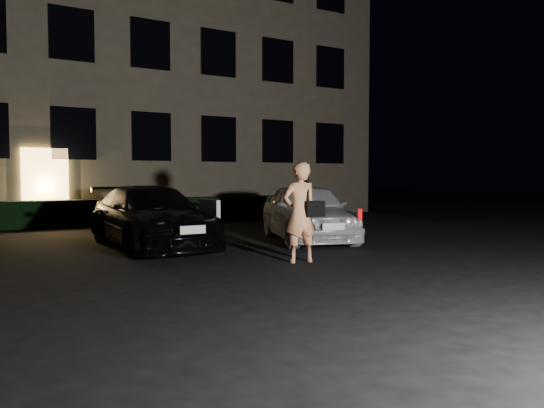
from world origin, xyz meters
TOP-DOWN VIEW (x-y plane):
  - ground at (0.00, 0.00)m, footprint 80.00×80.00m
  - building at (-0.00, 14.99)m, footprint 20.00×8.11m
  - hedge at (0.00, 10.50)m, footprint 15.00×0.70m
  - sedan at (-2.15, 4.40)m, footprint 2.07×4.89m
  - hatch at (1.55, 3.53)m, footprint 3.01×4.57m
  - man at (-0.43, 0.87)m, footprint 0.78×0.52m

SIDE VIEW (x-z plane):
  - ground at x=0.00m, z-range 0.00..0.00m
  - hedge at x=0.00m, z-range 0.00..0.85m
  - sedan at x=-2.15m, z-range 0.00..1.39m
  - hatch at x=1.55m, z-range 0.00..1.45m
  - man at x=-0.43m, z-range 0.00..1.87m
  - building at x=0.00m, z-range 0.00..12.00m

